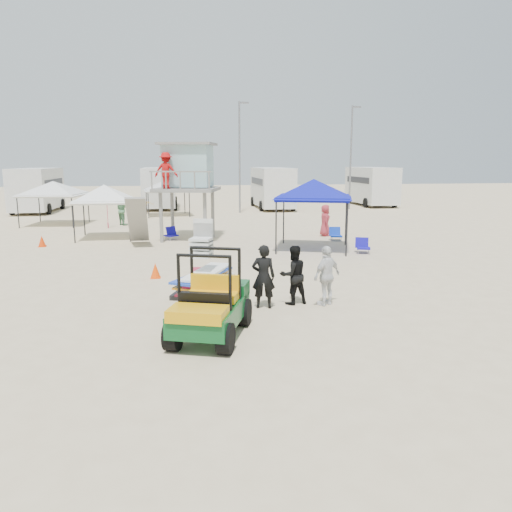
{
  "coord_description": "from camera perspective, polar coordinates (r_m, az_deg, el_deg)",
  "views": [
    {
      "loc": [
        -1.49,
        -9.85,
        3.78
      ],
      "look_at": [
        0.5,
        3.0,
        1.3
      ],
      "focal_mm": 35.0,
      "sensor_mm": 36.0,
      "label": 1
    }
  ],
  "objects": [
    {
      "name": "canopy_white_a",
      "position": [
        25.68,
        -16.98,
        7.48
      ],
      "size": [
        2.72,
        2.72,
        3.05
      ],
      "color": "black",
      "rests_on": "ground"
    },
    {
      "name": "lifeguard_tower",
      "position": [
        24.53,
        -8.13,
        9.77
      ],
      "size": [
        3.44,
        3.44,
        4.54
      ],
      "color": "gray",
      "rests_on": "ground"
    },
    {
      "name": "light_pole_left",
      "position": [
        37.12,
        -1.89,
        11.13
      ],
      "size": [
        0.14,
        0.14,
        8.0
      ],
      "primitive_type": "cylinder",
      "color": "slate",
      "rests_on": "ground"
    },
    {
      "name": "rv_mid_right",
      "position": [
        40.59,
        1.85,
        7.99
      ],
      "size": [
        2.64,
        7.0,
        3.25
      ],
      "color": "silver",
      "rests_on": "ground"
    },
    {
      "name": "canopy_white_b",
      "position": [
        32.3,
        -22.18,
        7.67
      ],
      "size": [
        3.6,
        3.6,
        3.01
      ],
      "color": "black",
      "rests_on": "ground"
    },
    {
      "name": "man_right",
      "position": [
        13.32,
        8.09,
        -2.24
      ],
      "size": [
        1.0,
        0.83,
        1.6
      ],
      "primitive_type": "imported",
      "rotation": [
        0.0,
        0.0,
        3.71
      ],
      "color": "silver",
      "rests_on": "ground"
    },
    {
      "name": "utility_cart",
      "position": [
        10.78,
        -5.33,
        -4.86
      ],
      "size": [
        1.98,
        2.75,
        1.89
      ],
      "color": "#0C4D1F",
      "rests_on": "ground"
    },
    {
      "name": "beach_chair_b",
      "position": [
        24.46,
        9.07,
        2.51
      ],
      "size": [
        0.61,
        0.66,
        0.64
      ],
      "color": "#1138B9",
      "rests_on": "ground"
    },
    {
      "name": "cone_near",
      "position": [
        16.69,
        -11.43,
        -1.63
      ],
      "size": [
        0.34,
        0.34,
        0.5
      ],
      "primitive_type": "cone",
      "color": "#FF4708",
      "rests_on": "ground"
    },
    {
      "name": "beach_chair_c",
      "position": [
        21.27,
        12.09,
        1.17
      ],
      "size": [
        0.68,
        0.74,
        0.64
      ],
      "color": "#150FA5",
      "rests_on": "ground"
    },
    {
      "name": "umbrella_b",
      "position": [
        29.69,
        -13.14,
        4.76
      ],
      "size": [
        1.91,
        1.94,
        1.6
      ],
      "primitive_type": "imported",
      "rotation": [
        0.0,
        0.0,
        0.09
      ],
      "color": "yellow",
      "rests_on": "ground"
    },
    {
      "name": "light_pole_right",
      "position": [
        40.65,
        10.77,
        10.92
      ],
      "size": [
        0.14,
        0.14,
        8.0
      ],
      "primitive_type": "cylinder",
      "color": "slate",
      "rests_on": "ground"
    },
    {
      "name": "rv_far_right",
      "position": [
        44.55,
        13.05,
        7.97
      ],
      "size": [
        2.64,
        6.6,
        3.25
      ],
      "color": "silver",
      "rests_on": "ground"
    },
    {
      "name": "beach_chair_a",
      "position": [
        24.71,
        -9.68,
        2.58
      ],
      "size": [
        0.73,
        0.84,
        0.64
      ],
      "color": "#130E9C",
      "rests_on": "ground"
    },
    {
      "name": "ground",
      "position": [
        10.66,
        -0.19,
        -9.98
      ],
      "size": [
        140.0,
        140.0,
        0.0
      ],
      "primitive_type": "plane",
      "color": "beige",
      "rests_on": "ground"
    },
    {
      "name": "surf_trailer",
      "position": [
        13.06,
        -5.95,
        -2.32
      ],
      "size": [
        1.83,
        2.52,
        2.03
      ],
      "color": "black",
      "rests_on": "ground"
    },
    {
      "name": "umbrella_a",
      "position": [
        29.68,
        -16.62,
        4.94
      ],
      "size": [
        2.48,
        2.51,
        1.97
      ],
      "primitive_type": "imported",
      "rotation": [
        0.0,
        0.0,
        0.17
      ],
      "color": "#BA1337",
      "rests_on": "ground"
    },
    {
      "name": "rv_far_left",
      "position": [
        41.26,
        -23.75,
        7.14
      ],
      "size": [
        2.64,
        6.8,
        3.25
      ],
      "color": "silver",
      "rests_on": "ground"
    },
    {
      "name": "cone_far",
      "position": [
        24.32,
        -23.27,
        1.57
      ],
      "size": [
        0.34,
        0.34,
        0.5
      ],
      "primitive_type": "cone",
      "color": "red",
      "rests_on": "ground"
    },
    {
      "name": "man_mid",
      "position": [
        13.34,
        4.28,
        -2.17
      ],
      "size": [
        0.89,
        0.77,
        1.59
      ],
      "primitive_type": "imported",
      "rotation": [
        0.0,
        0.0,
        3.39
      ],
      "color": "black",
      "rests_on": "ground"
    },
    {
      "name": "distant_beachgoers",
      "position": [
        28.5,
        -7.33,
        4.83
      ],
      "size": [
        11.52,
        7.16,
        1.79
      ],
      "color": "#A32E38",
      "rests_on": "ground"
    },
    {
      "name": "man_left",
      "position": [
        12.92,
        0.86,
        -2.36
      ],
      "size": [
        0.67,
        0.5,
        1.68
      ],
      "primitive_type": "imported",
      "rotation": [
        0.0,
        0.0,
        2.96
      ],
      "color": "black",
      "rests_on": "ground"
    },
    {
      "name": "rv_mid_left",
      "position": [
        41.42,
        -10.99,
        7.86
      ],
      "size": [
        2.65,
        6.5,
        3.25
      ],
      "color": "silver",
      "rests_on": "ground"
    },
    {
      "name": "canopy_blue",
      "position": [
        21.54,
        6.62,
        8.35
      ],
      "size": [
        3.8,
        3.8,
        3.44
      ],
      "color": "black",
      "rests_on": "ground"
    },
    {
      "name": "canopy_white_c",
      "position": [
        35.68,
        -10.18,
        8.43
      ],
      "size": [
        3.2,
        3.2,
        2.96
      ],
      "color": "black",
      "rests_on": "ground"
    }
  ]
}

